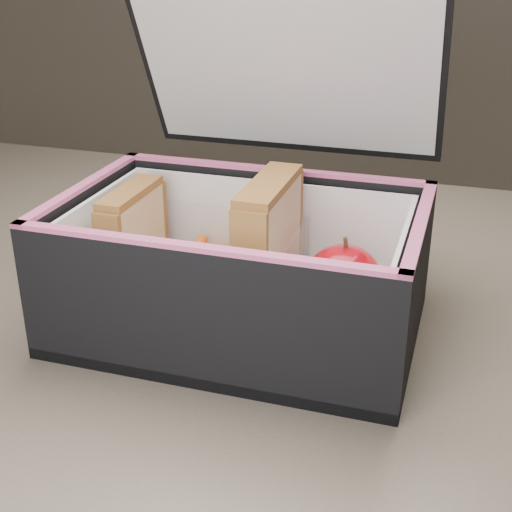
{
  "coord_description": "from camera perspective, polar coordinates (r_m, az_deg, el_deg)",
  "views": [
    {
      "loc": [
        0.16,
        -0.56,
        1.06
      ],
      "look_at": [
        -0.0,
        -0.04,
        0.81
      ],
      "focal_mm": 50.0,
      "sensor_mm": 36.0,
      "label": 1
    }
  ],
  "objects": [
    {
      "name": "sandwich_left",
      "position": [
        0.64,
        -9.77,
        1.28
      ],
      "size": [
        0.02,
        0.09,
        0.1
      ],
      "color": "beige",
      "rests_on": "plastic_tub"
    },
    {
      "name": "paper_napkin",
      "position": [
        0.61,
        6.8,
        -4.77
      ],
      "size": [
        0.08,
        0.09,
        0.01
      ],
      "primitive_type": "cube",
      "rotation": [
        0.0,
        0.0,
        0.13
      ],
      "color": "white",
      "rests_on": "lunch_bag"
    },
    {
      "name": "lunch_bag",
      "position": [
        0.6,
        -1.07,
        -0.14
      ],
      "size": [
        0.29,
        0.28,
        0.28
      ],
      "color": "black",
      "rests_on": "kitchen_table"
    },
    {
      "name": "red_apple",
      "position": [
        0.59,
        7.01,
        -1.89
      ],
      "size": [
        0.07,
        0.07,
        0.07
      ],
      "rotation": [
        0.0,
        0.0,
        -0.19
      ],
      "color": "#890005",
      "rests_on": "paper_napkin"
    },
    {
      "name": "carrot_sticks",
      "position": [
        0.63,
        -4.59,
        -1.76
      ],
      "size": [
        0.06,
        0.15,
        0.03
      ],
      "color": "orange",
      "rests_on": "plastic_tub"
    },
    {
      "name": "sandwich_right",
      "position": [
        0.59,
        1.02,
        0.73
      ],
      "size": [
        0.03,
        0.1,
        0.12
      ],
      "color": "beige",
      "rests_on": "plastic_tub"
    },
    {
      "name": "plastic_tub",
      "position": [
        0.62,
        -4.52,
        -0.74
      ],
      "size": [
        0.17,
        0.12,
        0.07
      ],
      "primitive_type": null,
      "color": "white",
      "rests_on": "lunch_bag"
    },
    {
      "name": "kitchen_table",
      "position": [
        0.7,
        1.08,
        -10.35
      ],
      "size": [
        1.2,
        0.8,
        0.75
      ],
      "color": "#63584B",
      "rests_on": "ground"
    }
  ]
}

